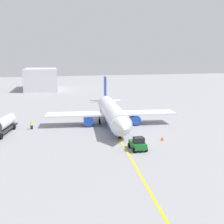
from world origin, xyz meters
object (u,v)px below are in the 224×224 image
object	(u,v)px
airplane	(112,113)
fuel_tanker	(2,125)
safety_cone_nose	(162,139)
refueling_worker	(32,125)
pushback_tug	(138,144)

from	to	relation	value
airplane	fuel_tanker	world-z (taller)	airplane
airplane	safety_cone_nose	distance (m)	15.34
refueling_worker	pushback_tug	bearing A→B (deg)	37.91
fuel_tanker	refueling_worker	size ratio (longest dim) A/B	6.71
refueling_worker	fuel_tanker	bearing A→B (deg)	-74.22
fuel_tanker	safety_cone_nose	xyz separation A→B (m)	(14.70, 27.26, -1.39)
pushback_tug	refueling_worker	size ratio (longest dim) A/B	2.22
fuel_tanker	pushback_tug	bearing A→B (deg)	49.20
airplane	fuel_tanker	size ratio (longest dim) A/B	2.90
pushback_tug	safety_cone_nose	size ratio (longest dim) A/B	5.56
airplane	pushback_tug	world-z (taller)	airplane
pushback_tug	safety_cone_nose	bearing A→B (deg)	117.55
refueling_worker	safety_cone_nose	xyz separation A→B (m)	(16.28, 21.65, -0.48)
airplane	safety_cone_nose	world-z (taller)	airplane
pushback_tug	refueling_worker	distance (m)	24.86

